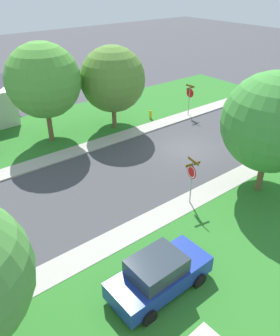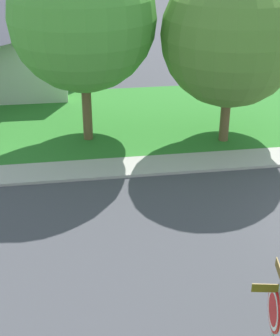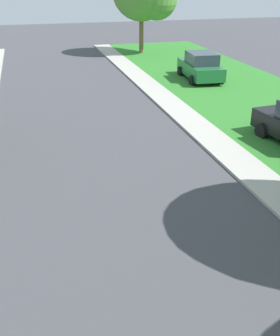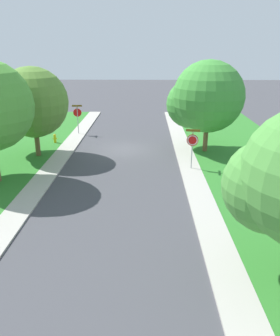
% 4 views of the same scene
% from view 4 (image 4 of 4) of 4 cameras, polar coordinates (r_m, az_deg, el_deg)
% --- Properties ---
extents(ground_plane, '(120.00, 120.00, 0.00)m').
position_cam_4_polar(ground_plane, '(27.22, -2.56, 3.14)').
color(ground_plane, '#424247').
extents(sidewalk_east, '(1.40, 56.00, 0.10)m').
position_cam_4_polar(sidewalk_east, '(17.26, -21.07, -8.39)').
color(sidewalk_east, '#ADA89E').
rests_on(sidewalk_east, ground).
extents(sidewalk_west, '(1.40, 56.00, 0.10)m').
position_cam_4_polar(sidewalk_west, '(16.31, 11.69, -9.09)').
color(sidewalk_west, '#ADA89E').
rests_on(sidewalk_west, ground).
extents(stop_sign_near_corner, '(0.92, 0.92, 2.77)m').
position_cam_4_polar(stop_sign_near_corner, '(32.14, -10.53, 8.90)').
color(stop_sign_near_corner, '#9E9EA3').
rests_on(stop_sign_near_corner, ground).
extents(stop_sign_far_corner, '(0.91, 0.91, 2.77)m').
position_cam_4_polar(stop_sign_far_corner, '(22.44, 8.85, 4.28)').
color(stop_sign_far_corner, '#9E9EA3').
rests_on(stop_sign_far_corner, ground).
extents(car_blue_kerbside_mid, '(2.09, 4.33, 1.76)m').
position_cam_4_polar(car_blue_kerbside_mid, '(18.77, 21.03, -3.29)').
color(car_blue_kerbside_mid, '#1E389E').
rests_on(car_blue_kerbside_mid, ground).
extents(tree_across_right, '(5.41, 5.03, 6.57)m').
position_cam_4_polar(tree_across_right, '(26.02, -18.09, 10.21)').
color(tree_across_right, brown).
rests_on(tree_across_right, ground).
extents(tree_corner_large, '(5.76, 5.35, 6.98)m').
position_cam_4_polar(tree_corner_large, '(26.37, 10.72, 11.47)').
color(tree_corner_large, brown).
rests_on(tree_corner_large, ground).
extents(fire_hydrant, '(0.38, 0.22, 0.83)m').
position_cam_4_polar(fire_hydrant, '(29.69, -14.19, 4.86)').
color(fire_hydrant, gold).
rests_on(fire_hydrant, ground).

